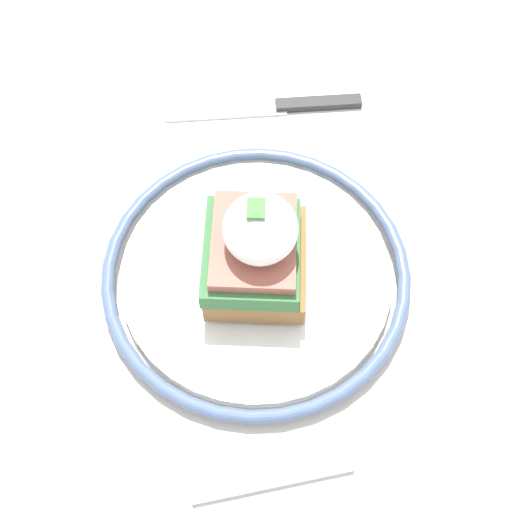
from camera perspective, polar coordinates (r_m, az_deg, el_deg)
ground_plane at (r=1.24m, az=1.59°, el=-16.57°), size 6.00×6.00×0.00m
dining_table at (r=0.66m, az=2.88°, el=-4.52°), size 0.95×0.86×0.72m
plate at (r=0.54m, az=0.00°, el=-1.41°), size 0.24×0.24×0.02m
sandwich at (r=0.51m, az=-0.03°, el=0.58°), size 0.09×0.07×0.08m
fork at (r=0.50m, az=-1.81°, el=-18.18°), size 0.05×0.15×0.00m
knife at (r=0.65m, az=1.86°, el=11.87°), size 0.04×0.18×0.01m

